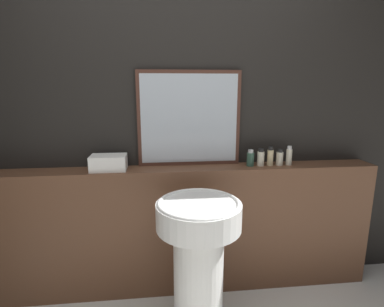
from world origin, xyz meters
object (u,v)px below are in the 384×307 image
object	(u,v)px
conditioner_bottle	(261,158)
towel_stack	(109,163)
body_wash_bottle	(280,158)
hand_soap_bottle	(289,156)
mirror	(189,119)
pedestal_sink	(199,256)
lotion_bottle	(270,157)
shampoo_bottle	(250,159)

from	to	relation	value
conditioner_bottle	towel_stack	bearing A→B (deg)	180.00
body_wash_bottle	hand_soap_bottle	xyz separation A→B (m)	(0.07, 0.00, 0.01)
body_wash_bottle	mirror	bearing A→B (deg)	172.47
pedestal_sink	lotion_bottle	size ratio (longest dim) A/B	6.28
towel_stack	body_wash_bottle	world-z (taller)	body_wash_bottle
lotion_bottle	body_wash_bottle	bearing A→B (deg)	-0.00
mirror	hand_soap_bottle	size ratio (longest dim) A/B	5.22
conditioner_bottle	lotion_bottle	bearing A→B (deg)	0.00
body_wash_bottle	hand_soap_bottle	size ratio (longest dim) A/B	0.84
pedestal_sink	lotion_bottle	world-z (taller)	lotion_bottle
towel_stack	shampoo_bottle	size ratio (longest dim) A/B	2.03
mirror	hand_soap_bottle	world-z (taller)	mirror
towel_stack	hand_soap_bottle	world-z (taller)	hand_soap_bottle
lotion_bottle	body_wash_bottle	size ratio (longest dim) A/B	1.18
lotion_bottle	conditioner_bottle	bearing A→B (deg)	-180.00
conditioner_bottle	hand_soap_bottle	size ratio (longest dim) A/B	0.90
towel_stack	hand_soap_bottle	bearing A→B (deg)	0.00
mirror	shampoo_bottle	world-z (taller)	mirror
towel_stack	hand_soap_bottle	xyz separation A→B (m)	(1.28, 0.00, 0.01)
pedestal_sink	shampoo_bottle	size ratio (longest dim) A/B	7.37
towel_stack	body_wash_bottle	bearing A→B (deg)	0.00
mirror	towel_stack	xyz separation A→B (m)	(-0.56, -0.09, -0.28)
conditioner_bottle	pedestal_sink	bearing A→B (deg)	-138.09
lotion_bottle	hand_soap_bottle	size ratio (longest dim) A/B	0.99
mirror	towel_stack	distance (m)	0.64
towel_stack	conditioner_bottle	distance (m)	1.07
towel_stack	shampoo_bottle	distance (m)	0.99
conditioner_bottle	body_wash_bottle	bearing A→B (deg)	0.00
lotion_bottle	body_wash_bottle	xyz separation A→B (m)	(0.07, -0.00, -0.01)
conditioner_bottle	lotion_bottle	size ratio (longest dim) A/B	0.91
mirror	conditioner_bottle	world-z (taller)	mirror
shampoo_bottle	hand_soap_bottle	distance (m)	0.29
shampoo_bottle	lotion_bottle	bearing A→B (deg)	0.00
body_wash_bottle	towel_stack	bearing A→B (deg)	180.00
mirror	conditioner_bottle	bearing A→B (deg)	-9.61
towel_stack	lotion_bottle	bearing A→B (deg)	0.00
towel_stack	lotion_bottle	xyz separation A→B (m)	(1.14, 0.00, 0.01)
body_wash_bottle	lotion_bottle	bearing A→B (deg)	180.00
body_wash_bottle	conditioner_bottle	bearing A→B (deg)	-180.00
shampoo_bottle	lotion_bottle	xyz separation A→B (m)	(0.15, 0.00, 0.01)
mirror	shampoo_bottle	xyz separation A→B (m)	(0.43, -0.09, -0.28)
shampoo_bottle	lotion_bottle	size ratio (longest dim) A/B	0.85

